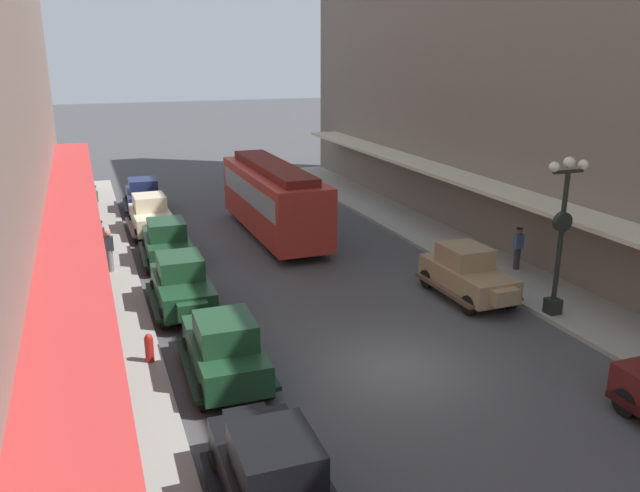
{
  "coord_description": "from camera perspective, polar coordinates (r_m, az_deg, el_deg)",
  "views": [
    {
      "loc": [
        -7.51,
        -14.12,
        8.4
      ],
      "look_at": [
        0.0,
        6.0,
        1.8
      ],
      "focal_mm": 35.75,
      "sensor_mm": 36.0,
      "label": 1
    }
  ],
  "objects": [
    {
      "name": "lamp_post_with_clock",
      "position": [
        21.49,
        20.8,
        1.35
      ],
      "size": [
        1.42,
        0.44,
        5.16
      ],
      "color": "black",
      "rests_on": "sidewalk_right"
    },
    {
      "name": "parked_car_5",
      "position": [
        12.46,
        -4.24,
        -19.73
      ],
      "size": [
        2.18,
        4.28,
        1.84
      ],
      "color": "black",
      "rests_on": "ground"
    },
    {
      "name": "streetcar",
      "position": [
        29.8,
        -4.19,
        4.44
      ],
      "size": [
        2.59,
        9.62,
        3.46
      ],
      "color": "#A52D23",
      "rests_on": "ground"
    },
    {
      "name": "sidewalk_right",
      "position": [
        22.23,
        24.41,
        -6.53
      ],
      "size": [
        3.0,
        60.0,
        0.15
      ],
      "primitive_type": "cube",
      "color": "#99968E",
      "rests_on": "ground"
    },
    {
      "name": "pedestrian_3",
      "position": [
        26.08,
        17.29,
        -0.17
      ],
      "size": [
        0.36,
        0.28,
        1.67
      ],
      "color": "#2D2D33",
      "rests_on": "sidewalk_right"
    },
    {
      "name": "parked_car_2",
      "position": [
        31.37,
        -14.9,
        2.75
      ],
      "size": [
        2.2,
        4.28,
        1.84
      ],
      "color": "beige",
      "rests_on": "ground"
    },
    {
      "name": "pedestrian_0",
      "position": [
        27.36,
        -19.02,
        0.46
      ],
      "size": [
        0.36,
        0.28,
        1.67
      ],
      "color": "#4C4238",
      "rests_on": "sidewalk_left"
    },
    {
      "name": "parked_car_3",
      "position": [
        23.01,
        13.03,
        -2.28
      ],
      "size": [
        2.19,
        4.28,
        1.84
      ],
      "color": "#997F5B",
      "rests_on": "ground"
    },
    {
      "name": "ground_plane",
      "position": [
        18.07,
        6.79,
        -10.76
      ],
      "size": [
        200.0,
        200.0,
        0.0
      ],
      "primitive_type": "plane",
      "color": "#424244"
    },
    {
      "name": "parked_car_1",
      "position": [
        35.91,
        -15.52,
        4.47
      ],
      "size": [
        2.23,
        4.29,
        1.84
      ],
      "color": "#19234C",
      "rests_on": "ground"
    },
    {
      "name": "sidewalk_left",
      "position": [
        16.39,
        -18.08,
        -14.38
      ],
      "size": [
        3.0,
        60.0,
        0.15
      ],
      "primitive_type": "cube",
      "color": "#99968E",
      "rests_on": "ground"
    },
    {
      "name": "pedestrian_2",
      "position": [
        34.64,
        -19.49,
        3.78
      ],
      "size": [
        0.36,
        0.28,
        1.67
      ],
      "color": "slate",
      "rests_on": "sidewalk_left"
    },
    {
      "name": "fire_hydrant",
      "position": [
        18.39,
        -15.04,
        -8.77
      ],
      "size": [
        0.24,
        0.24,
        0.82
      ],
      "color": "#B21E19",
      "rests_on": "sidewalk_left"
    },
    {
      "name": "parked_car_6",
      "position": [
        17.15,
        -8.55,
        -8.9
      ],
      "size": [
        2.21,
        4.28,
        1.84
      ],
      "color": "#193D23",
      "rests_on": "ground"
    },
    {
      "name": "parked_car_0",
      "position": [
        21.87,
        -12.25,
        -3.26
      ],
      "size": [
        2.17,
        4.27,
        1.84
      ],
      "color": "#193D23",
      "rests_on": "ground"
    },
    {
      "name": "pedestrian_1",
      "position": [
        25.95,
        -18.35,
        -0.41
      ],
      "size": [
        0.36,
        0.24,
        1.64
      ],
      "color": "slate",
      "rests_on": "sidewalk_left"
    },
    {
      "name": "parked_car_7",
      "position": [
        26.86,
        -13.54,
        0.47
      ],
      "size": [
        2.24,
        4.3,
        1.84
      ],
      "color": "#193D23",
      "rests_on": "ground"
    }
  ]
}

